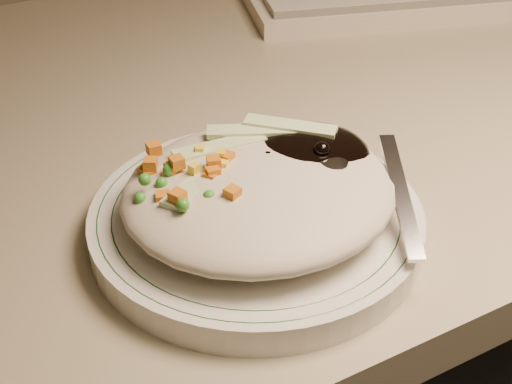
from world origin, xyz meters
TOP-DOWN VIEW (x-y plane):
  - desk at (0.00, 1.38)m, footprint 1.40×0.70m
  - plate at (-0.05, 1.17)m, footprint 0.24×0.24m
  - plate_rim at (-0.05, 1.17)m, footprint 0.22×0.22m
  - meal at (-0.05, 1.17)m, footprint 0.21×0.19m

SIDE VIEW (x-z plane):
  - desk at x=0.00m, z-range 0.17..0.91m
  - plate at x=-0.05m, z-range 0.74..0.76m
  - plate_rim at x=-0.05m, z-range 0.76..0.76m
  - meal at x=-0.05m, z-range 0.76..0.81m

